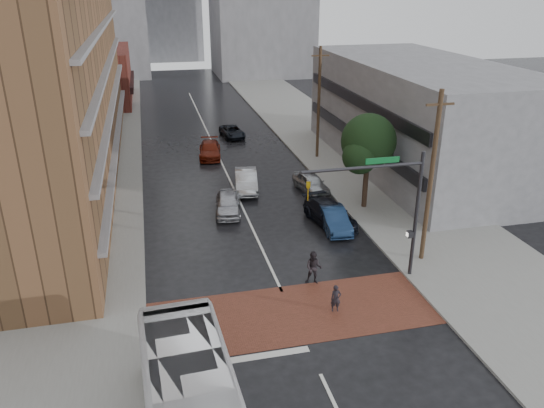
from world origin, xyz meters
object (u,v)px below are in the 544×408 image
pedestrian_b (314,268)px  car_travel_b (246,180)px  suv_travel (232,131)px  pedestrian_a (336,299)px  car_travel_a (228,203)px  car_parked_far (311,183)px  car_travel_c (210,150)px  car_parked_mid (330,214)px  car_parked_near (334,219)px

pedestrian_b → car_travel_b: size_ratio=0.39×
suv_travel → pedestrian_b: bearing=-97.0°
pedestrian_a → car_travel_b: (-1.23, 17.25, 0.07)m
car_travel_a → car_parked_far: size_ratio=1.01×
pedestrian_a → car_travel_a: 13.58m
car_travel_c → car_parked_mid: car_parked_mid is taller
car_travel_b → car_travel_c: 9.23m
car_travel_c → pedestrian_a: bearing=-76.4°
car_travel_b → car_parked_mid: 8.62m
car_parked_mid → car_parked_far: bearing=75.1°
pedestrian_b → car_travel_b: 14.51m
car_parked_near → car_travel_c: bearing=112.9°
car_travel_a → car_parked_far: car_travel_a is taller
car_travel_a → car_travel_b: size_ratio=0.89×
pedestrian_b → car_parked_near: 7.07m
car_travel_b → car_parked_far: car_travel_b is taller
car_travel_c → car_travel_b: bearing=-72.2°
car_travel_b → car_travel_c: (-1.71, 9.07, -0.10)m
car_travel_a → car_travel_c: car_travel_a is taller
pedestrian_a → pedestrian_b: 2.80m
car_travel_a → suv_travel: (3.50, 19.43, -0.13)m
pedestrian_b → car_parked_far: bearing=97.9°
car_travel_c → suv_travel: size_ratio=1.11×
pedestrian_b → car_parked_mid: size_ratio=0.37×
car_travel_c → suv_travel: car_travel_c is taller
pedestrian_a → car_parked_mid: bearing=79.0°
car_parked_near → pedestrian_b: bearing=-114.2°
pedestrian_a → car_travel_c: bearing=102.7°
suv_travel → car_parked_mid: size_ratio=0.85×
car_travel_b → car_travel_a: bearing=-108.6°
pedestrian_b → car_parked_far: pedestrian_b is taller
car_travel_a → car_parked_near: size_ratio=0.98×
car_travel_b → car_parked_mid: car_travel_b is taller
suv_travel → car_travel_c: bearing=-122.6°
pedestrian_a → suv_travel: pedestrian_a is taller
car_travel_a → suv_travel: bearing=88.4°
pedestrian_a → pedestrian_b: pedestrian_b is taller
pedestrian_b → car_travel_c: 23.70m
pedestrian_a → suv_travel: bearing=96.0°
car_travel_a → car_parked_far: bearing=29.3°
car_parked_far → suv_travel: bearing=93.4°
car_parked_mid → car_parked_near: bearing=-99.6°
car_travel_a → car_parked_near: 7.61m
pedestrian_b → car_travel_a: (-3.04, 10.40, -0.21)m
car_parked_near → car_parked_mid: 0.77m
car_travel_b → suv_travel: car_travel_b is taller
car_travel_a → car_travel_b: bearing=71.6°
pedestrian_b → car_travel_c: size_ratio=0.39×
car_travel_b → car_parked_far: bearing=-8.6°
car_travel_c → car_travel_a: bearing=-84.4°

